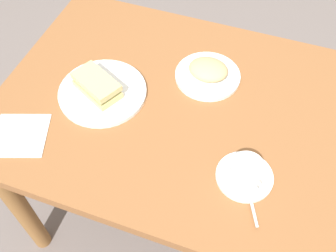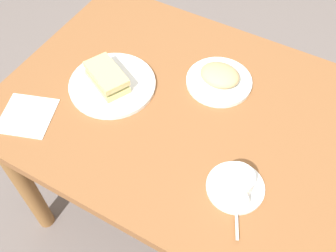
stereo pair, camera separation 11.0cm
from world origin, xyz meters
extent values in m
plane|color=slate|center=(0.00, 0.00, 0.00)|extent=(6.00, 6.00, 0.00)
cube|color=brown|center=(0.00, 0.00, 0.71)|extent=(1.25, 0.82, 0.04)
cylinder|color=brown|center=(0.55, -0.34, 0.34)|extent=(0.07, 0.07, 0.69)
cylinder|color=brown|center=(0.55, 0.34, 0.34)|extent=(0.07, 0.07, 0.69)
cylinder|color=white|center=(0.31, 0.04, 0.73)|extent=(0.27, 0.27, 0.01)
cube|color=#D7BB76|center=(0.32, 0.04, 0.75)|extent=(0.17, 0.14, 0.02)
cube|color=#788652|center=(0.32, 0.04, 0.77)|extent=(0.16, 0.13, 0.01)
cube|color=#D4B976|center=(0.32, 0.04, 0.78)|extent=(0.17, 0.14, 0.02)
cylinder|color=white|center=(-0.17, 0.18, 0.73)|extent=(0.15, 0.15, 0.01)
cylinder|color=white|center=(-0.17, 0.18, 0.76)|extent=(0.09, 0.09, 0.05)
cylinder|color=#A8854C|center=(-0.17, 0.18, 0.78)|extent=(0.08, 0.08, 0.01)
torus|color=white|center=(-0.21, 0.21, 0.76)|extent=(0.04, 0.03, 0.04)
cube|color=silver|center=(-0.22, 0.27, 0.74)|extent=(0.04, 0.07, 0.00)
ellipsoid|color=silver|center=(-0.20, 0.23, 0.74)|extent=(0.03, 0.03, 0.01)
cylinder|color=white|center=(0.02, -0.14, 0.73)|extent=(0.21, 0.21, 0.01)
ellipsoid|color=tan|center=(0.02, -0.14, 0.76)|extent=(0.12, 0.10, 0.04)
cube|color=white|center=(0.46, 0.26, 0.73)|extent=(0.19, 0.19, 0.00)
camera|label=1|loc=(-0.15, 0.72, 1.64)|focal=41.82mm
camera|label=2|loc=(-0.25, 0.68, 1.64)|focal=41.82mm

